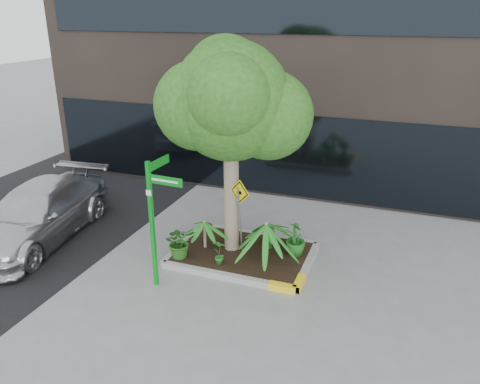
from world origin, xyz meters
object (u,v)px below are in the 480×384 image
(tree, at_px, (231,101))
(cattle_sign, at_px, (240,205))
(street_sign_post, at_px, (155,211))
(parked_car, at_px, (38,214))

(tree, bearing_deg, cattle_sign, -39.27)
(tree, xyz_separation_m, street_sign_post, (-0.99, -1.86, -2.02))
(tree, height_order, cattle_sign, tree)
(tree, bearing_deg, street_sign_post, -117.88)
(parked_car, relative_size, cattle_sign, 2.57)
(parked_car, relative_size, street_sign_post, 1.72)
(cattle_sign, bearing_deg, tree, 163.18)
(cattle_sign, bearing_deg, street_sign_post, -106.00)
(street_sign_post, xyz_separation_m, cattle_sign, (1.29, 1.62, -0.32))
(tree, xyz_separation_m, parked_car, (-5.03, -1.00, -3.07))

